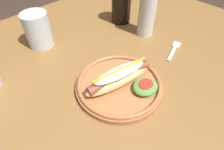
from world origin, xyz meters
The scene contains 7 objects.
ground_plane centered at (0.00, 0.00, 0.00)m, with size 8.00×8.00×0.00m, color #3D2D23.
dining_table centered at (0.00, 0.00, 0.65)m, with size 1.36×0.97×0.74m.
hot_dog_plate centered at (-0.03, -0.15, 0.76)m, with size 0.25×0.25×0.08m.
fork centered at (0.23, -0.16, 0.74)m, with size 0.12×0.05×0.00m.
soda_cup centered at (0.25, 0.12, 0.80)m, with size 0.08×0.08×0.13m, color black.
water_cup centered at (-0.09, 0.20, 0.80)m, with size 0.09×0.09×0.12m, color silver.
glass_bottle centered at (0.24, -0.02, 0.84)m, with size 0.06×0.06×0.25m.
Camera 1 is at (-0.30, -0.39, 1.15)m, focal length 30.19 mm.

